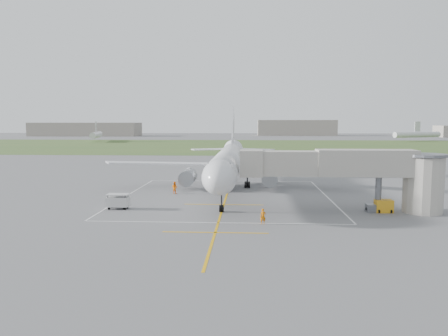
# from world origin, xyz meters

# --- Properties ---
(ground) EXTENTS (700.00, 700.00, 0.00)m
(ground) POSITION_xyz_m (0.00, 0.00, 0.00)
(ground) COLOR #5C5C5F
(ground) RESTS_ON ground
(grass_strip) EXTENTS (700.00, 120.00, 0.02)m
(grass_strip) POSITION_xyz_m (0.00, 130.00, 0.01)
(grass_strip) COLOR #3A5A27
(grass_strip) RESTS_ON ground
(apron_markings) EXTENTS (28.20, 60.00, 0.01)m
(apron_markings) POSITION_xyz_m (0.00, -5.82, 0.01)
(apron_markings) COLOR #E0A10D
(apron_markings) RESTS_ON ground
(airliner) EXTENTS (38.93, 46.75, 13.52)m
(airliner) POSITION_xyz_m (-0.00, 0.75, 4.39)
(airliner) COLOR silver
(airliner) RESTS_ON ground
(jet_bridge) EXTENTS (23.40, 5.00, 7.20)m
(jet_bridge) POSITION_xyz_m (15.72, -13.50, 4.74)
(jet_bridge) COLOR gray
(jet_bridge) RESTS_ON ground
(gpu_unit) EXTENTS (1.97, 1.42, 1.46)m
(gpu_unit) POSITION_xyz_m (18.63, -13.62, 0.72)
(gpu_unit) COLOR gold
(gpu_unit) RESTS_ON ground
(baggage_cart) EXTENTS (2.59, 1.56, 1.80)m
(baggage_cart) POSITION_xyz_m (-12.46, -13.40, 0.92)
(baggage_cart) COLOR #B9B9B9
(baggage_cart) RESTS_ON ground
(ramp_worker_nose) EXTENTS (0.59, 0.40, 1.58)m
(ramp_worker_nose) POSITION_xyz_m (4.59, -20.25, 0.79)
(ramp_worker_nose) COLOR #D66A06
(ramp_worker_nose) RESTS_ON ground
(ramp_worker_wing) EXTENTS (1.05, 0.97, 1.74)m
(ramp_worker_wing) POSITION_xyz_m (-7.61, -1.92, 0.87)
(ramp_worker_wing) COLOR orange
(ramp_worker_wing) RESTS_ON ground
(distant_hangars) EXTENTS (345.00, 49.00, 12.00)m
(distant_hangars) POSITION_xyz_m (-16.15, 265.19, 5.17)
(distant_hangars) COLOR gray
(distant_hangars) RESTS_ON ground
(distant_aircraft) EXTENTS (195.23, 40.98, 8.85)m
(distant_aircraft) POSITION_xyz_m (8.56, 175.23, 3.59)
(distant_aircraft) COLOR silver
(distant_aircraft) RESTS_ON ground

